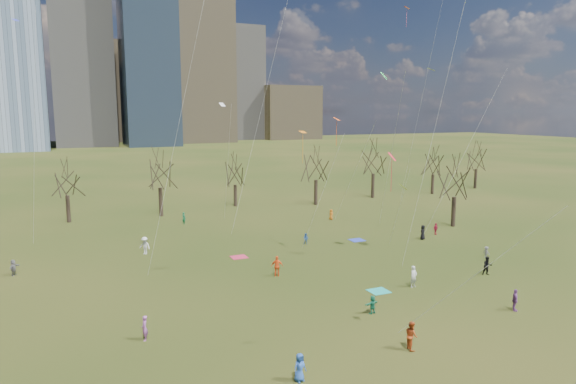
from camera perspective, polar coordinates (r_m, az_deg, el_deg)
name	(u,v)px	position (r m, az deg, el deg)	size (l,w,h in m)	color
ground	(352,304)	(40.44, 7.18, -12.30)	(500.00, 500.00, 0.00)	black
downtown_skyline	(94,55)	(244.55, -20.72, 14.10)	(212.50, 78.00, 118.00)	slate
bare_tree_row	(213,173)	(72.55, -8.29, 2.12)	(113.04, 29.80, 9.50)	black
blanket_teal	(379,291)	(43.50, 10.05, -10.79)	(1.60, 1.50, 0.03)	teal
blanket_navy	(357,240)	(59.58, 7.65, -5.31)	(1.60, 1.50, 0.03)	#2638B2
blanket_crimson	(239,257)	(52.58, -5.47, -7.21)	(1.60, 1.50, 0.03)	#BB2545
person_0	(300,367)	(29.55, 1.31, -18.90)	(0.78, 0.51, 1.59)	#254FA4
person_1	(414,277)	(44.82, 13.79, -9.11)	(0.67, 0.44, 1.83)	silver
person_2	(411,335)	(33.80, 13.55, -15.23)	(0.88, 0.68, 1.81)	#B54519
person_3	(486,252)	(55.64, 21.17, -6.26)	(0.77, 0.44, 1.19)	slate
person_4	(277,266)	(46.27, -1.22, -8.24)	(1.09, 0.45, 1.86)	#FF5B1C
person_5	(373,304)	(38.75, 9.37, -12.23)	(1.27, 0.41, 1.37)	#1C7E59
person_6	(423,232)	(61.18, 14.75, -4.36)	(0.83, 0.54, 1.69)	black
person_7	(145,328)	(35.34, -15.65, -14.35)	(0.60, 0.39, 1.65)	#A152A4
person_8	(306,239)	(57.22, 2.01, -5.21)	(0.60, 0.47, 1.23)	#234E98
person_9	(145,246)	(55.26, -15.63, -5.75)	(1.17, 0.68, 1.82)	silver
person_10	(436,229)	(64.11, 16.09, -3.94)	(0.82, 0.34, 1.40)	#B71A3A
person_11	(14,268)	(52.69, -28.19, -7.41)	(1.37, 0.43, 1.47)	slate
person_12	(331,215)	(70.20, 4.82, -2.51)	(0.69, 0.45, 1.42)	orange
person_13	(184,218)	(68.72, -11.50, -2.86)	(0.56, 0.37, 1.53)	#197046
person_14	(487,266)	(49.95, 21.28, -7.65)	(0.84, 0.65, 1.72)	black
person_16	(515,300)	(42.15, 23.92, -10.92)	(0.98, 0.41, 1.67)	#8C4C99
kites_airborne	(309,129)	(50.84, 2.38, 7.04)	(63.47, 46.86, 29.38)	orange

